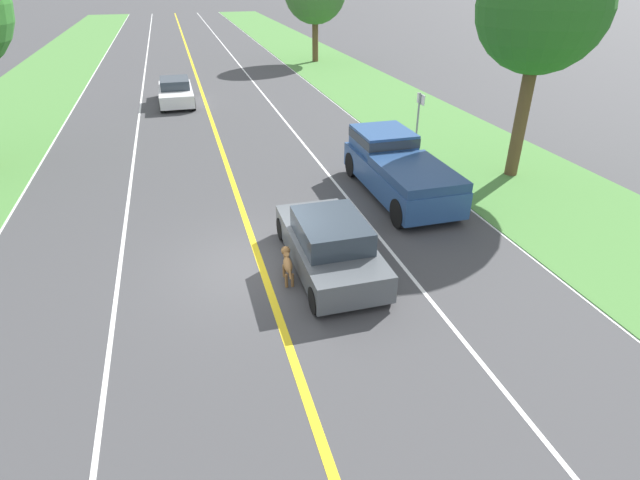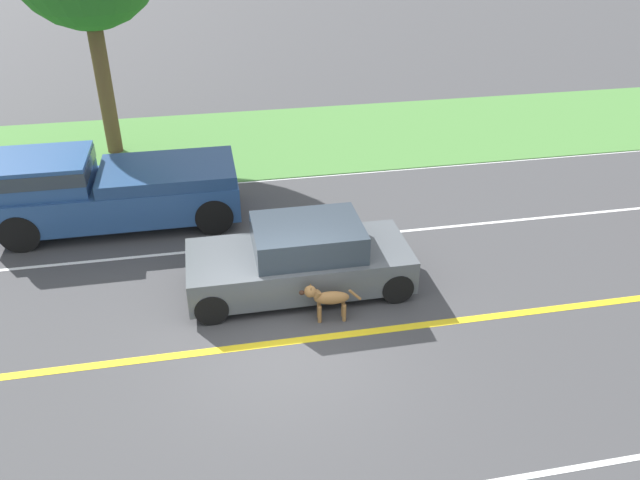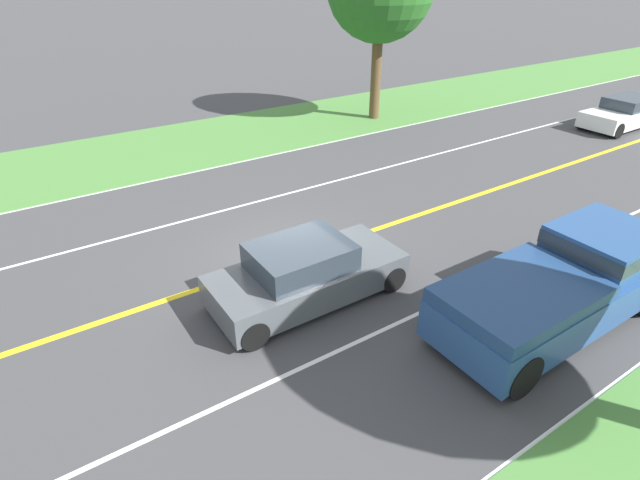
{
  "view_description": "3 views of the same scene",
  "coord_description": "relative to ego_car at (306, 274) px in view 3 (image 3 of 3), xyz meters",
  "views": [
    {
      "loc": [
        -1.53,
        -10.91,
        6.78
      ],
      "look_at": [
        1.25,
        -1.13,
        1.16
      ],
      "focal_mm": 28.0,
      "sensor_mm": 36.0,
      "label": 1
    },
    {
      "loc": [
        -8.66,
        1.11,
        7.08
      ],
      "look_at": [
        1.87,
        -0.95,
        0.94
      ],
      "focal_mm": 35.0,
      "sensor_mm": 36.0,
      "label": 2
    },
    {
      "loc": [
        9.49,
        -5.33,
        6.73
      ],
      "look_at": [
        1.2,
        0.15,
        1.07
      ],
      "focal_mm": 28.0,
      "sensor_mm": 36.0,
      "label": 3
    }
  ],
  "objects": [
    {
      "name": "grass_verge_left",
      "position": [
        -11.67,
        0.53,
        -0.64
      ],
      "size": [
        6.0,
        160.0,
        0.03
      ],
      "primitive_type": "cube",
      "color": "#4C843D",
      "rests_on": "ground"
    },
    {
      "name": "centre_divider_line",
      "position": [
        -1.67,
        0.53,
        -0.65
      ],
      "size": [
        0.18,
        160.0,
        0.01
      ],
      "primitive_type": "cube",
      "color": "yellow",
      "rests_on": "ground"
    },
    {
      "name": "lane_dash_oncoming",
      "position": [
        -5.17,
        0.53,
        -0.65
      ],
      "size": [
        0.1,
        160.0,
        0.01
      ],
      "primitive_type": "cube",
      "color": "white",
      "rests_on": "ground"
    },
    {
      "name": "ground_plane",
      "position": [
        -1.67,
        0.53,
        -0.66
      ],
      "size": [
        400.0,
        400.0,
        0.0
      ],
      "primitive_type": "plane",
      "color": "#424244"
    },
    {
      "name": "lane_edge_line_left",
      "position": [
        -8.67,
        0.53,
        -0.65
      ],
      "size": [
        0.14,
        160.0,
        0.01
      ],
      "primitive_type": "cube",
      "color": "white",
      "rests_on": "ground"
    },
    {
      "name": "dog",
      "position": [
        -1.15,
        -0.28,
        -0.17
      ],
      "size": [
        0.29,
        1.16,
        0.78
      ],
      "rotation": [
        0.0,
        0.0,
        -0.1
      ],
      "color": "olive",
      "rests_on": "ground"
    },
    {
      "name": "lane_dash_same_dir",
      "position": [
        1.83,
        0.53,
        -0.65
      ],
      "size": [
        0.1,
        160.0,
        0.01
      ],
      "primitive_type": "cube",
      "color": "white",
      "rests_on": "ground"
    },
    {
      "name": "ego_car",
      "position": [
        0.0,
        0.0,
        0.0
      ],
      "size": [
        1.87,
        4.36,
        1.42
      ],
      "color": "#51565B",
      "rests_on": "ground"
    },
    {
      "name": "lane_edge_line_right",
      "position": [
        5.33,
        0.53,
        -0.65
      ],
      "size": [
        0.14,
        160.0,
        0.01
      ],
      "primitive_type": "cube",
      "color": "white",
      "rests_on": "ground"
    },
    {
      "name": "pickup_truck",
      "position": [
        3.54,
        3.96,
        0.27
      ],
      "size": [
        2.1,
        5.44,
        1.79
      ],
      "color": "#284C84",
      "rests_on": "ground"
    },
    {
      "name": "oncoming_car",
      "position": [
        -3.2,
        18.93,
        -0.04
      ],
      "size": [
        1.82,
        4.56,
        1.31
      ],
      "rotation": [
        0.0,
        0.0,
        3.14
      ],
      "color": "white",
      "rests_on": "ground"
    }
  ]
}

